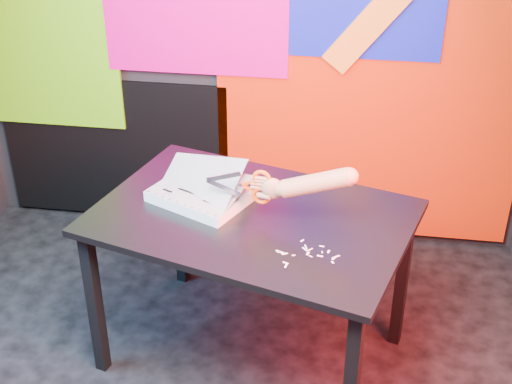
# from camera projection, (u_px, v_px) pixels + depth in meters

# --- Properties ---
(room) EXTENTS (3.01, 3.01, 2.71)m
(room) POSITION_uv_depth(u_px,v_px,m) (169.00, 120.00, 2.25)
(room) COLOR black
(room) RESTS_ON ground
(backdrop) EXTENTS (2.88, 0.05, 2.08)m
(backdrop) POSITION_uv_depth(u_px,v_px,m) (257.00, 75.00, 3.69)
(backdrop) COLOR red
(backdrop) RESTS_ON ground
(work_table) EXTENTS (1.44, 1.15, 0.75)m
(work_table) POSITION_uv_depth(u_px,v_px,m) (252.00, 232.00, 2.94)
(work_table) COLOR black
(work_table) RESTS_ON ground
(printout_stack) EXTENTS (0.47, 0.42, 0.20)m
(printout_stack) POSITION_uv_depth(u_px,v_px,m) (201.00, 194.00, 2.98)
(printout_stack) COLOR white
(printout_stack) RESTS_ON work_table
(scissors) EXTENTS (0.27, 0.04, 0.15)m
(scissors) POSITION_uv_depth(u_px,v_px,m) (257.00, 187.00, 2.80)
(scissors) COLOR silver
(scissors) RESTS_ON printout_stack
(hand_forearm) EXTENTS (0.41, 0.10, 0.18)m
(hand_forearm) POSITION_uv_depth(u_px,v_px,m) (308.00, 184.00, 2.73)
(hand_forearm) COLOR #B9714E
(hand_forearm) RESTS_ON work_table
(paper_clippings) EXTENTS (0.24, 0.19, 0.00)m
(paper_clippings) POSITION_uv_depth(u_px,v_px,m) (307.00, 254.00, 2.65)
(paper_clippings) COLOR silver
(paper_clippings) RESTS_ON work_table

